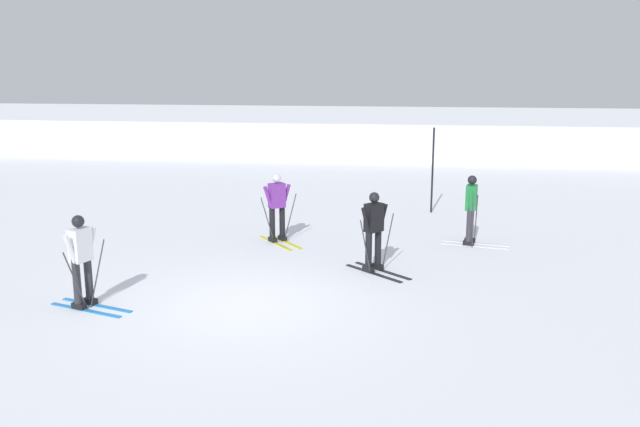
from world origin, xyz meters
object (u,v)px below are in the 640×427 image
Objects in this scene: trail_marker_pole at (433,171)px; skier_green at (471,208)px; skier_purple at (277,206)px; skier_black at (374,229)px; skier_white at (81,259)px.

skier_green is at bearing -76.64° from trail_marker_pole.
skier_purple is 4.73m from skier_green.
skier_black is 6.19m from trail_marker_pole.
skier_purple is at bearing 140.09° from skier_black.
skier_green is 3.67m from trail_marker_pole.
trail_marker_pole is (3.87, 3.93, 0.34)m from skier_purple.
skier_white is at bearing -117.11° from skier_purple.
skier_white is 1.00× the size of skier_green.
skier_black and skier_white have the same top height.
trail_marker_pole reaches higher than skier_black.
skier_purple is 3.26m from skier_black.
trail_marker_pole is at bearing 103.36° from skier_green.
skier_white is 10.99m from trail_marker_pole.
skier_black is at bearing 29.76° from skier_white.
skier_purple is at bearing -175.41° from skier_green.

